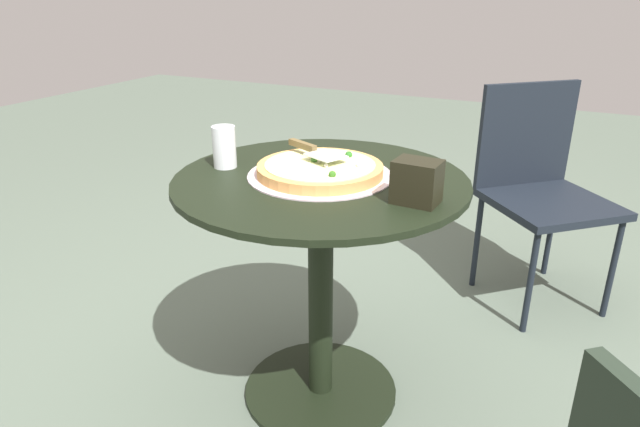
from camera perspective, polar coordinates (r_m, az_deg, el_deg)
ground_plane at (r=1.91m, az=0.06°, el=-17.56°), size 10.00×10.00×0.00m
patio_table at (r=1.63m, az=0.06°, el=-3.93°), size 0.81×0.81×0.73m
pizza_on_tray at (r=1.55m, az=0.01°, el=4.43°), size 0.40×0.40×0.05m
pizza_server at (r=1.60m, az=-0.68°, el=6.46°), size 0.13×0.21×0.02m
drinking_cup at (r=1.64m, az=-9.68°, el=6.67°), size 0.07×0.07×0.12m
napkin_dispenser at (r=1.37m, az=9.79°, el=3.18°), size 0.09×0.11×0.11m
patio_chair_near at (r=2.40m, az=21.35°, el=3.20°), size 0.60×0.60×0.86m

